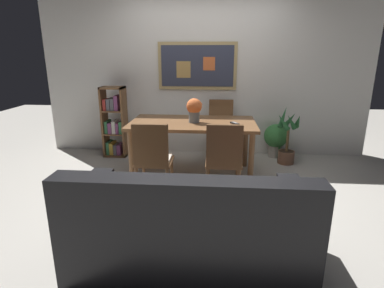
# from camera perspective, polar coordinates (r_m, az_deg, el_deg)

# --- Properties ---
(ground_plane) EXTENTS (12.00, 12.00, 0.00)m
(ground_plane) POSITION_cam_1_polar(r_m,az_deg,el_deg) (3.86, 1.18, -8.30)
(ground_plane) COLOR #B7B2A8
(wall_back_with_painting) EXTENTS (5.20, 0.14, 2.60)m
(wall_back_with_painting) POSITION_cam_1_polar(r_m,az_deg,el_deg) (5.06, 2.32, 12.90)
(wall_back_with_painting) COLOR silver
(wall_back_with_painting) RESTS_ON ground_plane
(dining_table) EXTENTS (1.65, 0.93, 0.74)m
(dining_table) POSITION_cam_1_polar(r_m,az_deg,el_deg) (4.11, 0.13, 2.93)
(dining_table) COLOR brown
(dining_table) RESTS_ON ground_plane
(dining_chair_near_left) EXTENTS (0.40, 0.41, 0.91)m
(dining_chair_near_left) POSITION_cam_1_polar(r_m,az_deg,el_deg) (3.41, -7.26, -2.10)
(dining_chair_near_left) COLOR brown
(dining_chair_near_left) RESTS_ON ground_plane
(dining_chair_near_right) EXTENTS (0.40, 0.41, 0.91)m
(dining_chair_near_right) POSITION_cam_1_polar(r_m,az_deg,el_deg) (3.38, 5.90, -2.25)
(dining_chair_near_right) COLOR brown
(dining_chair_near_right) RESTS_ON ground_plane
(dining_chair_far_right) EXTENTS (0.40, 0.41, 0.91)m
(dining_chair_far_right) POSITION_cam_1_polar(r_m,az_deg,el_deg) (4.90, 5.32, 3.66)
(dining_chair_far_right) COLOR brown
(dining_chair_far_right) RESTS_ON ground_plane
(leather_couch) EXTENTS (1.80, 0.84, 0.84)m
(leather_couch) POSITION_cam_1_polar(r_m,az_deg,el_deg) (2.45, -0.55, -15.59)
(leather_couch) COLOR black
(leather_couch) RESTS_ON ground_plane
(bookshelf) EXTENTS (0.36, 0.28, 1.12)m
(bookshelf) POSITION_cam_1_polar(r_m,az_deg,el_deg) (5.10, -14.11, 3.60)
(bookshelf) COLOR brown
(bookshelf) RESTS_ON ground_plane
(potted_ivy) EXTENTS (0.38, 0.38, 0.62)m
(potted_ivy) POSITION_cam_1_polar(r_m,az_deg,el_deg) (5.11, 15.22, 1.05)
(potted_ivy) COLOR #B2ADA3
(potted_ivy) RESTS_ON ground_plane
(potted_palm) EXTENTS (0.38, 0.37, 0.86)m
(potted_palm) POSITION_cam_1_polar(r_m,az_deg,el_deg) (4.84, 17.16, 0.38)
(potted_palm) COLOR brown
(potted_palm) RESTS_ON ground_plane
(flower_vase) EXTENTS (0.20, 0.21, 0.31)m
(flower_vase) POSITION_cam_1_polar(r_m,az_deg,el_deg) (4.02, 0.41, 6.55)
(flower_vase) COLOR slate
(flower_vase) RESTS_ON dining_table
(tv_remote) EXTENTS (0.12, 0.16, 0.02)m
(tv_remote) POSITION_cam_1_polar(r_m,az_deg,el_deg) (3.97, 7.90, 3.78)
(tv_remote) COLOR black
(tv_remote) RESTS_ON dining_table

